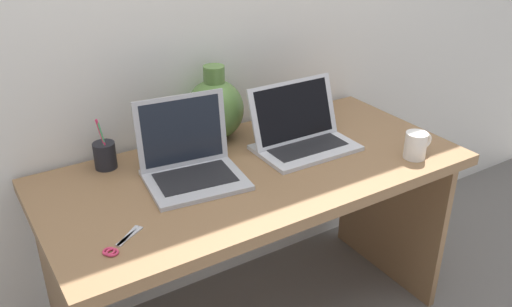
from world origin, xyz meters
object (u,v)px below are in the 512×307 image
laptop_right (300,131)px  pen_cup (105,155)px  green_vase (215,108)px  scissors (117,246)px  coffee_mug (416,145)px  laptop_left (189,157)px

laptop_right → pen_cup: (-0.65, 0.21, -0.01)m
green_vase → scissors: 0.73m
green_vase → coffee_mug: bearing=-45.7°
coffee_mug → laptop_left: bearing=157.2°
laptop_left → pen_cup: 0.29m
laptop_left → green_vase: size_ratio=1.20×
laptop_left → coffee_mug: 0.78m
coffee_mug → laptop_right: bearing=134.8°
coffee_mug → scissors: (-1.06, 0.05, -0.04)m
laptop_left → green_vase: green_vase is taller
pen_cup → scissors: 0.47m
coffee_mug → pen_cup: bearing=152.0°
coffee_mug → scissors: 1.06m
pen_cup → green_vase: bearing=2.7°
coffee_mug → pen_cup: pen_cup is taller
green_vase → coffee_mug: (0.51, -0.52, -0.07)m
laptop_left → pen_cup: laptop_left is taller
coffee_mug → scissors: size_ratio=0.86×
laptop_right → green_vase: bearing=133.7°
scissors → laptop_right: bearing=17.3°
coffee_mug → pen_cup: (-0.94, 0.50, 0.00)m
pen_cup → laptop_left: bearing=-42.1°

